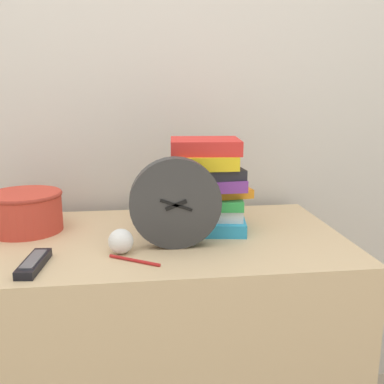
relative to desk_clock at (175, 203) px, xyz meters
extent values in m
cube|color=beige|center=(-0.12, 0.47, 0.30)|extent=(6.00, 0.04, 2.40)
cube|color=tan|center=(-0.12, 0.09, -0.51)|extent=(1.20, 0.61, 0.78)
cylinder|color=#333333|center=(0.00, 0.00, 0.00)|extent=(0.24, 0.05, 0.24)
cylinder|color=white|center=(0.00, -0.01, 0.00)|extent=(0.21, 0.01, 0.21)
cube|color=black|center=(0.00, -0.02, 0.00)|extent=(0.06, 0.01, 0.03)
cube|color=black|center=(0.00, -0.02, 0.00)|extent=(0.08, 0.01, 0.04)
cylinder|color=black|center=(0.00, -0.02, 0.00)|extent=(0.01, 0.01, 0.01)
cube|color=#2D9ED1|center=(0.11, 0.14, -0.10)|extent=(0.25, 0.20, 0.04)
cube|color=white|center=(0.10, 0.15, -0.07)|extent=(0.25, 0.18, 0.03)
cube|color=green|center=(0.12, 0.14, -0.03)|extent=(0.20, 0.16, 0.03)
cube|color=orange|center=(0.12, 0.15, -0.01)|extent=(0.24, 0.16, 0.03)
cube|color=#7A3899|center=(0.10, 0.14, 0.02)|extent=(0.23, 0.16, 0.03)
cube|color=#232328|center=(0.09, 0.14, 0.05)|extent=(0.24, 0.17, 0.03)
cube|color=yellow|center=(0.10, 0.14, 0.09)|extent=(0.17, 0.15, 0.04)
cube|color=red|center=(0.10, 0.16, 0.13)|extent=(0.21, 0.18, 0.04)
cylinder|color=#C63D2D|center=(-0.43, 0.20, -0.06)|extent=(0.21, 0.21, 0.12)
torus|color=#9F3024|center=(-0.43, 0.20, -0.01)|extent=(0.22, 0.22, 0.01)
cube|color=black|center=(-0.35, -0.10, -0.11)|extent=(0.06, 0.16, 0.02)
cube|color=#59595E|center=(-0.35, -0.10, -0.10)|extent=(0.04, 0.12, 0.00)
sphere|color=white|center=(-0.14, -0.03, -0.09)|extent=(0.06, 0.06, 0.06)
cylinder|color=#B21E1E|center=(-0.11, -0.09, -0.12)|extent=(0.12, 0.09, 0.01)
camera|label=1|loc=(-0.10, -1.13, 0.29)|focal=42.00mm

